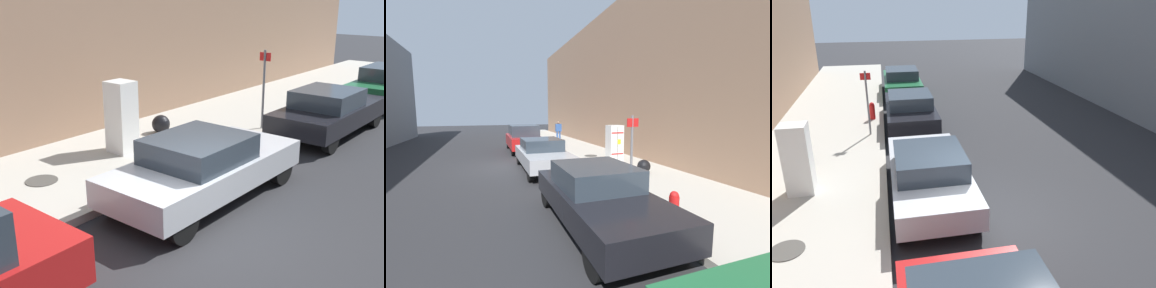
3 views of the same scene
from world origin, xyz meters
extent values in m
plane|color=#28282B|center=(0.00, 0.00, 0.00)|extent=(80.00, 80.00, 0.00)
cube|color=#B2ADA0|center=(-4.36, 0.00, 0.09)|extent=(4.15, 44.00, 0.17)
cube|color=white|center=(-4.43, 2.03, 1.09)|extent=(0.65, 0.59, 1.83)
cube|color=black|center=(-4.43, 2.33, 1.09)|extent=(0.01, 0.01, 1.74)
cube|color=yellow|center=(-4.51, 2.33, 1.27)|extent=(0.16, 0.01, 0.22)
cube|color=red|center=(-4.43, 2.33, 1.67)|extent=(0.58, 0.01, 0.05)
cube|color=red|center=(-4.43, 2.33, 0.72)|extent=(0.58, 0.01, 0.05)
cylinder|color=#47443F|center=(-4.31, -0.50, 0.18)|extent=(0.70, 0.70, 0.02)
cylinder|color=slate|center=(-2.79, 6.17, 1.34)|extent=(0.07, 0.07, 2.34)
cube|color=red|center=(-2.79, 6.19, 2.31)|extent=(0.36, 0.02, 0.24)
cylinder|color=red|center=(-2.72, 8.07, 0.47)|extent=(0.22, 0.22, 0.59)
sphere|color=red|center=(-2.72, 8.07, 0.78)|extent=(0.20, 0.20, 0.20)
sphere|color=black|center=(-4.79, 3.87, 0.44)|extent=(0.53, 0.53, 0.53)
cube|color=silver|center=(-1.22, 1.34, 0.63)|extent=(1.89, 4.61, 0.55)
cube|color=#2D3842|center=(-1.22, 1.11, 1.15)|extent=(1.67, 1.94, 0.50)
cylinder|color=black|center=(-2.03, 3.05, 0.35)|extent=(0.22, 0.71, 0.71)
cylinder|color=black|center=(-0.40, 3.05, 0.35)|extent=(0.22, 0.71, 0.71)
cylinder|color=black|center=(-2.03, -0.36, 0.35)|extent=(0.22, 0.71, 0.71)
cylinder|color=black|center=(-0.40, -0.36, 0.35)|extent=(0.22, 0.71, 0.71)
cube|color=black|center=(-1.22, 7.38, 0.62)|extent=(1.86, 4.52, 0.55)
cube|color=#2D3842|center=(-1.22, 7.16, 1.15)|extent=(1.64, 1.90, 0.50)
cylinder|color=black|center=(-2.02, 9.05, 0.35)|extent=(0.22, 0.69, 0.69)
cylinder|color=black|center=(-0.42, 9.05, 0.35)|extent=(0.22, 0.69, 0.69)
cylinder|color=black|center=(-2.02, 5.72, 0.35)|extent=(0.22, 0.69, 0.69)
cylinder|color=black|center=(-0.42, 5.72, 0.35)|extent=(0.22, 0.69, 0.69)
cylinder|color=black|center=(-2.01, 14.66, 0.37)|extent=(0.22, 0.74, 0.74)
cylinder|color=black|center=(-2.01, 11.13, 0.37)|extent=(0.22, 0.74, 0.74)
camera|label=1|loc=(4.40, -5.97, 4.18)|focal=45.00mm
camera|label=2|loc=(1.12, 12.48, 2.62)|focal=24.00mm
camera|label=3|loc=(-2.16, -7.26, 4.86)|focal=35.00mm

